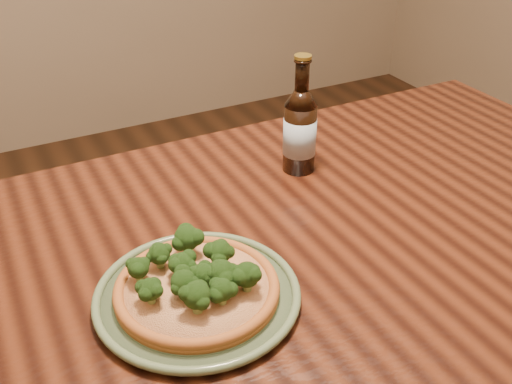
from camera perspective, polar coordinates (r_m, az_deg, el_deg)
name	(u,v)px	position (r m, az deg, el deg)	size (l,w,h in m)	color
table	(296,273)	(1.15, 3.79, -7.66)	(1.60, 0.90, 0.75)	#421C0E
plate	(197,295)	(0.95, -5.60, -9.75)	(0.32, 0.32, 0.02)	#5A6F4C
pizza	(197,285)	(0.93, -5.66, -8.76)	(0.26, 0.26, 0.07)	#AB5E26
beer_bottle	(300,130)	(1.25, 4.20, 5.95)	(0.07, 0.07, 0.25)	black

